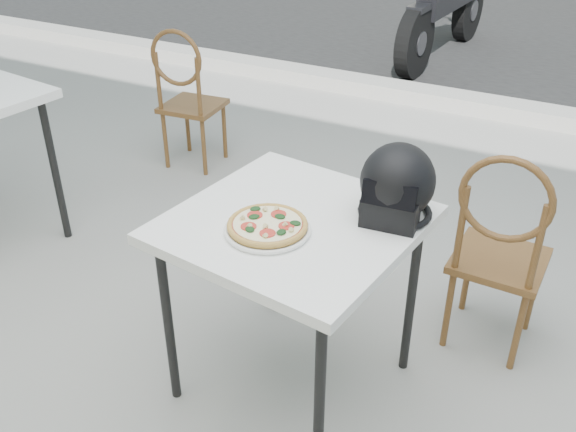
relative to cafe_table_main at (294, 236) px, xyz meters
The scene contains 10 objects.
ground 0.74m from the cafe_table_main, 81.08° to the left, with size 80.00×80.00×0.00m, color #9F9D97.
street_asphalt 7.31m from the cafe_table_main, 89.66° to the left, with size 30.00×8.00×0.00m, color black.
curb 3.33m from the cafe_table_main, 89.25° to the left, with size 30.00×0.25×0.12m, color #A5A39B.
cafe_table_main is the anchor object (origin of this frame).
plate 0.14m from the cafe_table_main, 108.82° to the right, with size 0.32×0.32×0.02m.
pizza 0.15m from the cafe_table_main, 108.83° to the right, with size 0.27×0.27×0.03m.
helmet 0.39m from the cafe_table_main, 32.00° to the left, with size 0.28×0.29×0.26m.
cafe_chair_main 0.85m from the cafe_table_main, 42.36° to the left, with size 0.36×0.36×0.93m.
cafe_chair_side 2.06m from the cafe_table_main, 136.60° to the left, with size 0.39×0.39×0.92m.
motorcycle 4.65m from the cafe_table_main, 99.33° to the left, with size 0.55×2.10×1.04m.
Camera 1 is at (0.82, -1.95, 1.88)m, focal length 40.00 mm.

